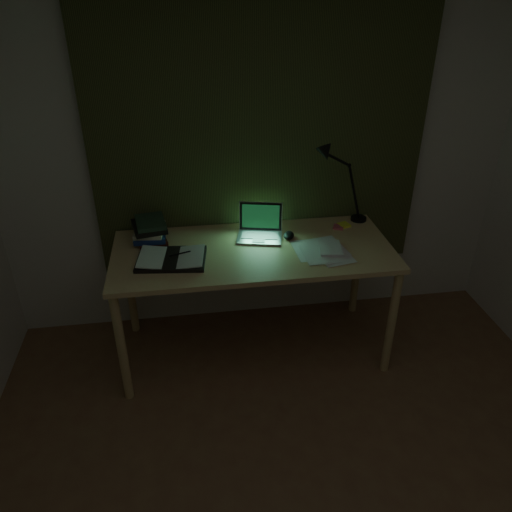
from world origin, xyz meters
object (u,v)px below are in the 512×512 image
Objects in this scene: desk at (253,301)px; loose_papers at (322,247)px; laptop at (259,224)px; book_stack at (150,230)px; open_textbook at (171,258)px; desk_lamp at (363,180)px.

loose_papers is (0.43, -0.06, 0.41)m from desk.
laptop is 0.70m from book_stack.
desk is 0.66m from open_textbook.
desk is 0.82m from book_stack.
laptop is at bearing 26.75° from open_textbook.
book_stack is at bearing 121.61° from open_textbook.
book_stack reaches higher than open_textbook.
desk is at bearing -156.50° from desk_lamp.
open_textbook is (-0.51, -0.07, 0.42)m from desk.
desk is 2.99× the size of desk_lamp.
desk_lamp reaches higher than open_textbook.
loose_papers is (0.37, -0.19, -0.09)m from laptop.
laptop is (0.06, 0.13, 0.50)m from desk.
loose_papers is at bearing -8.04° from desk.
desk is at bearing 171.96° from loose_papers.
open_textbook is 1.72× the size of book_stack.
desk_lamp reaches higher than book_stack.
laptop is at bearing -164.36° from desk_lamp.
desk is 7.46× the size of book_stack.
laptop reaches higher than open_textbook.
book_stack is 1.45m from desk_lamp.
open_textbook is at bearing -179.26° from loose_papers.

